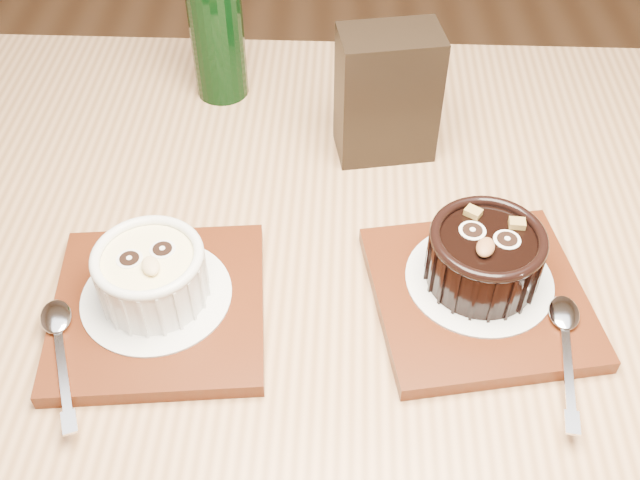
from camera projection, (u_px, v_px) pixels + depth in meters
The scene contains 11 objects.
table at pixel (330, 335), 0.75m from camera, with size 1.23×0.85×0.75m.
tray_left at pixel (159, 308), 0.65m from camera, with size 0.18×0.18×0.01m, color #56220E.
doily_left at pixel (157, 295), 0.65m from camera, with size 0.13×0.13×0.00m, color white.
ramekin_white at pixel (151, 273), 0.63m from camera, with size 0.09×0.09×0.06m.
spoon_left at pixel (60, 349), 0.60m from camera, with size 0.03×0.13×0.01m, color silver, non-canonical shape.
tray_right at pixel (478, 296), 0.66m from camera, with size 0.18×0.18×0.01m, color #56220E.
doily_right at pixel (479, 279), 0.66m from camera, with size 0.13×0.13×0.00m, color white.
ramekin_dark at pixel (485, 255), 0.64m from camera, with size 0.10×0.10×0.06m.
spoon_right at pixel (567, 346), 0.61m from camera, with size 0.03×0.13×0.01m, color silver, non-canonical shape.
condiment_stand at pixel (387, 95), 0.76m from camera, with size 0.10×0.06×0.14m, color black.
green_bottle at pixel (216, 25), 0.82m from camera, with size 0.06×0.06×0.22m.
Camera 1 is at (-0.01, -0.41, 1.26)m, focal length 42.00 mm.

